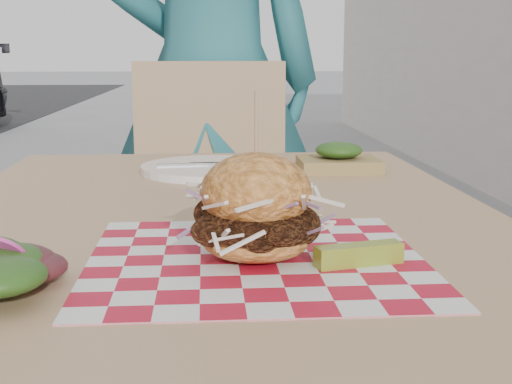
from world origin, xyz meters
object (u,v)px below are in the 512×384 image
patio_table (216,264)px  patio_chair (209,211)px  diner (210,77)px  sandwich (256,213)px

patio_table → patio_chair: 0.91m
diner → sandwich: size_ratio=10.01×
patio_table → sandwich: 0.28m
patio_chair → diner: bearing=83.9°
diner → sandwich: bearing=98.6°
patio_table → patio_chair: bearing=90.4°
diner → patio_table: diner is taller
diner → patio_table: bearing=96.9°
diner → sandwich: diner is taller
diner → patio_chair: bearing=94.9°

